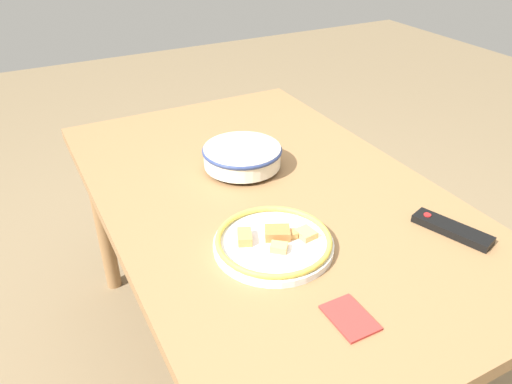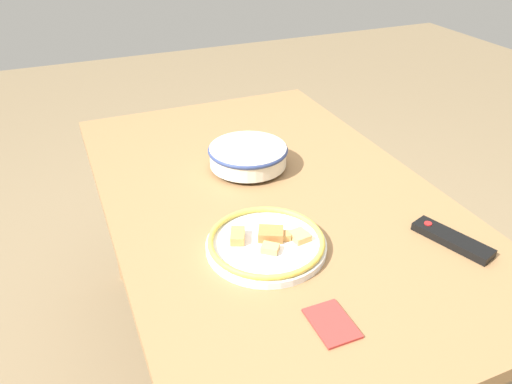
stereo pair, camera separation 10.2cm
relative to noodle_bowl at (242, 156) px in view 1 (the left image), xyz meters
The scene contains 6 objects.
ground_plane 0.78m from the noodle_bowl, ahead, with size 8.00×8.00×0.00m, color #7F6B4C.
dining_table 0.20m from the noodle_bowl, ahead, with size 1.46×0.91×0.72m.
noodle_bowl is the anchor object (origin of this frame).
food_plate 0.41m from the noodle_bowl, 15.74° to the right, with size 0.29×0.29×0.04m.
tv_remote 0.64m from the noodle_bowl, 30.13° to the left, with size 0.20×0.12×0.02m.
folded_napkin 0.68m from the noodle_bowl, ahead, with size 0.11×0.08×0.01m.
Camera 1 is at (1.06, -0.60, 1.47)m, focal length 35.00 mm.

